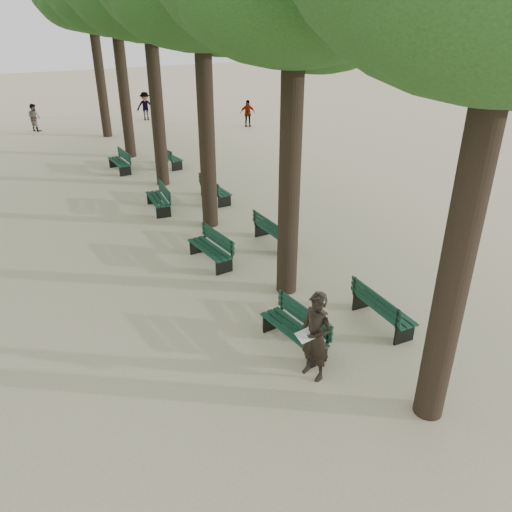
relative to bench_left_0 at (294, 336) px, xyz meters
name	(u,v)px	position (x,y,z in m)	size (l,w,h in m)	color
ground	(299,373)	(-0.37, -0.83, -0.27)	(120.00, 120.00, 0.00)	beige
bench_left_0	(294,336)	(0.00, 0.00, 0.00)	(0.76, 1.85, 0.92)	black
bench_left_1	(210,254)	(0.00, 4.55, 0.00)	(0.75, 1.85, 0.92)	black
bench_left_2	(158,203)	(0.00, 9.31, 0.00)	(0.73, 1.84, 0.92)	black
bench_left_3	(120,165)	(0.00, 14.88, 0.00)	(0.67, 1.83, 0.92)	black
bench_right_0	(382,314)	(2.27, -0.24, 0.00)	(0.66, 1.83, 0.92)	black
bench_right_1	(275,236)	(2.27, 4.76, 0.00)	(0.60, 1.81, 0.92)	black
bench_right_2	(216,194)	(2.27, 9.30, 0.00)	(0.62, 1.81, 0.92)	black
bench_right_3	(170,161)	(2.27, 14.56, 0.00)	(0.73, 1.84, 0.92)	black
man_with_map	(316,337)	(-0.15, -1.01, 0.67)	(0.73, 0.84, 1.89)	black
pedestrian_c	(248,113)	(9.52, 20.75, 0.54)	(0.95, 0.32, 1.62)	#262628
pedestrian_b	(145,106)	(4.52, 25.71, 0.62)	(1.16, 0.36, 1.79)	#262628
pedestrian_a	(34,117)	(-2.33, 25.64, 0.53)	(0.78, 0.32, 1.60)	#262628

